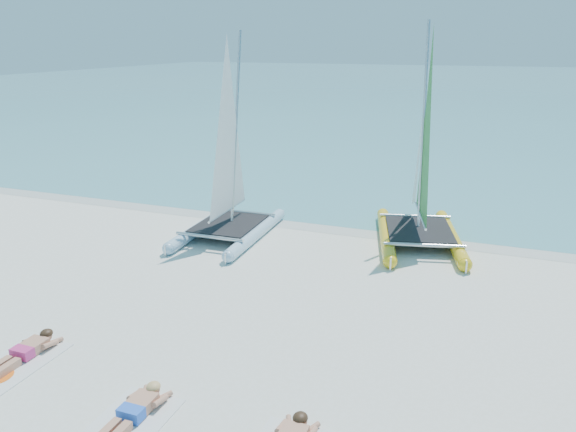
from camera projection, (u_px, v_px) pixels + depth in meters
name	position (u px, v px, depth m)	size (l,w,h in m)	color
ground	(247.00, 301.00, 11.90)	(140.00, 140.00, 0.00)	white
sea	(464.00, 86.00, 68.12)	(140.00, 115.00, 0.01)	#6EB7B8
wet_sand_strip	(324.00, 225.00, 16.81)	(140.00, 1.40, 0.01)	beige
catamaran_blue	(229.00, 176.00, 15.48)	(2.14, 4.28, 5.75)	#C2E8FF
catamaran_yellow	(421.00, 171.00, 15.24)	(3.12, 4.86, 6.02)	yellow
towel_a	(13.00, 366.00, 9.54)	(1.00, 1.85, 0.02)	silver
sunbather_a	(21.00, 354.00, 9.68)	(0.37, 1.73, 0.26)	tan
towel_b	(122.00, 430.00, 7.96)	(1.00, 1.85, 0.02)	silver
sunbather_b	(129.00, 415.00, 8.10)	(0.37, 1.73, 0.26)	tan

